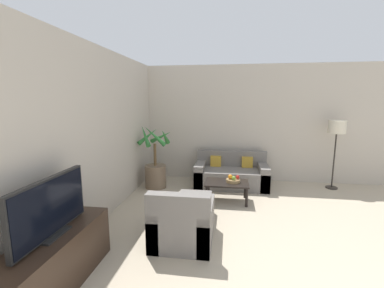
% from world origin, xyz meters
% --- Properties ---
extents(wall_back, '(8.11, 0.06, 2.70)m').
position_xyz_m(wall_back, '(0.00, 6.41, 1.35)').
color(wall_back, '#BCB2A3').
rests_on(wall_back, ground_plane).
extents(wall_left, '(0.06, 7.98, 2.70)m').
position_xyz_m(wall_left, '(-3.28, 3.19, 1.35)').
color(wall_left, '#BCB2A3').
rests_on(wall_left, ground_plane).
extents(tv_console, '(0.45, 1.41, 0.57)m').
position_xyz_m(tv_console, '(-3.00, 2.39, 0.29)').
color(tv_console, '#332319').
rests_on(tv_console, ground_plane).
extents(television, '(0.18, 1.03, 0.59)m').
position_xyz_m(television, '(-2.99, 2.39, 0.86)').
color(television, black).
rests_on(television, tv_console).
extents(potted_palm, '(0.74, 0.73, 1.39)m').
position_xyz_m(potted_palm, '(-2.87, 5.52, 0.44)').
color(potted_palm, brown).
rests_on(potted_palm, ground_plane).
extents(sofa_loveseat, '(1.58, 0.82, 0.74)m').
position_xyz_m(sofa_loveseat, '(-1.23, 5.87, 0.26)').
color(sofa_loveseat, slate).
rests_on(sofa_loveseat, ground_plane).
extents(floor_lamp, '(0.34, 0.34, 1.48)m').
position_xyz_m(floor_lamp, '(0.94, 6.00, 1.26)').
color(floor_lamp, '#2D2823').
rests_on(floor_lamp, ground_plane).
extents(coffee_table, '(0.81, 0.53, 0.37)m').
position_xyz_m(coffee_table, '(-1.32, 4.94, 0.32)').
color(coffee_table, black).
rests_on(coffee_table, ground_plane).
extents(fruit_bowl, '(0.26, 0.26, 0.06)m').
position_xyz_m(fruit_bowl, '(-1.21, 4.95, 0.40)').
color(fruit_bowl, '#997A4C').
rests_on(fruit_bowl, coffee_table).
extents(apple_red, '(0.07, 0.07, 0.07)m').
position_xyz_m(apple_red, '(-1.12, 4.98, 0.47)').
color(apple_red, red).
rests_on(apple_red, fruit_bowl).
extents(apple_green, '(0.08, 0.08, 0.08)m').
position_xyz_m(apple_green, '(-1.20, 4.90, 0.47)').
color(apple_green, olive).
rests_on(apple_green, fruit_bowl).
extents(orange_fruit, '(0.09, 0.09, 0.09)m').
position_xyz_m(orange_fruit, '(-1.26, 4.96, 0.48)').
color(orange_fruit, orange).
rests_on(orange_fruit, fruit_bowl).
extents(armchair, '(0.78, 0.86, 0.78)m').
position_xyz_m(armchair, '(-1.89, 3.44, 0.26)').
color(armchair, slate).
rests_on(armchair, ground_plane).
extents(ottoman, '(0.54, 0.48, 0.38)m').
position_xyz_m(ottoman, '(-1.83, 4.20, 0.19)').
color(ottoman, slate).
rests_on(ottoman, ground_plane).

